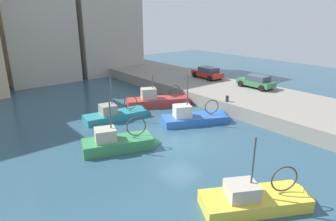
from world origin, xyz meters
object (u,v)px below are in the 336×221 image
object	(u,v)px
fishing_boat_green	(123,147)
parked_car_red	(208,73)
fishing_boat_red	(161,104)
fishing_boat_blue	(199,121)
parked_car_green	(256,81)
fishing_boat_yellow	(261,204)
fishing_boat_teal	(120,117)
mooring_bollard_mid	(227,99)

from	to	relation	value
fishing_boat_green	parked_car_red	world-z (taller)	fishing_boat_green
fishing_boat_red	fishing_boat_blue	world-z (taller)	fishing_boat_blue
parked_car_green	parked_car_red	distance (m)	6.61
fishing_boat_green	fishing_boat_yellow	size ratio (longest dim) A/B	0.95
fishing_boat_red	fishing_boat_teal	xyz separation A→B (m)	(-5.08, -0.69, -0.01)
fishing_boat_teal	mooring_bollard_mid	bearing A→B (deg)	-32.72
fishing_boat_yellow	mooring_bollard_mid	bearing A→B (deg)	47.37
fishing_boat_green	mooring_bollard_mid	size ratio (longest dim) A/B	10.31
fishing_boat_red	fishing_boat_green	bearing A→B (deg)	-142.47
fishing_boat_green	fishing_boat_blue	distance (m)	7.60
fishing_boat_red	fishing_boat_blue	size ratio (longest dim) A/B	1.10
parked_car_red	mooring_bollard_mid	xyz separation A→B (m)	(-5.85, -8.02, -0.43)
fishing_boat_red	mooring_bollard_mid	size ratio (longest dim) A/B	12.78
fishing_boat_red	fishing_boat_yellow	xyz separation A→B (m)	(-5.99, -15.67, -0.02)
fishing_boat_red	parked_car_red	bearing A→B (deg)	13.47
fishing_boat_red	fishing_boat_teal	bearing A→B (deg)	-172.27
parked_car_green	parked_car_red	size ratio (longest dim) A/B	0.95
parked_car_green	fishing_boat_yellow	bearing A→B (deg)	-143.99
fishing_boat_blue	parked_car_green	bearing A→B (deg)	7.63
fishing_boat_red	parked_car_green	world-z (taller)	fishing_boat_red
fishing_boat_teal	mooring_bollard_mid	xyz separation A→B (m)	(8.10, -5.20, 1.35)
fishing_boat_blue	parked_car_green	world-z (taller)	fishing_boat_blue
mooring_bollard_mid	parked_car_green	bearing A→B (deg)	12.58
fishing_boat_yellow	fishing_boat_red	bearing A→B (deg)	69.09
fishing_boat_yellow	parked_car_red	bearing A→B (deg)	50.16
fishing_boat_green	fishing_boat_teal	distance (m)	6.15
fishing_boat_green	parked_car_red	xyz separation A→B (m)	(16.83, 8.24, 1.77)
fishing_boat_blue	fishing_boat_yellow	bearing A→B (deg)	-119.54
fishing_boat_teal	mooring_bollard_mid	size ratio (longest dim) A/B	11.45
fishing_boat_green	fishing_boat_yellow	xyz separation A→B (m)	(1.98, -9.55, -0.02)
fishing_boat_teal	parked_car_green	size ratio (longest dim) A/B	1.63
parked_car_red	fishing_boat_yellow	bearing A→B (deg)	-129.84
parked_car_green	mooring_bollard_mid	bearing A→B (deg)	-167.42
fishing_boat_red	parked_car_green	bearing A→B (deg)	-25.28
fishing_boat_green	fishing_boat_blue	xyz separation A→B (m)	(7.59, 0.35, -0.01)
fishing_boat_blue	mooring_bollard_mid	xyz separation A→B (m)	(3.39, -0.12, 1.34)
fishing_boat_yellow	fishing_boat_blue	xyz separation A→B (m)	(5.61, 9.90, 0.02)
fishing_boat_teal	parked_car_red	bearing A→B (deg)	11.41
fishing_boat_red	parked_car_red	xyz separation A→B (m)	(8.86, 2.12, 1.78)
fishing_boat_red	fishing_boat_yellow	distance (m)	16.78
fishing_boat_red	fishing_boat_blue	distance (m)	5.79
fishing_boat_green	parked_car_green	xyz separation A→B (m)	(17.41, 1.66, 1.76)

